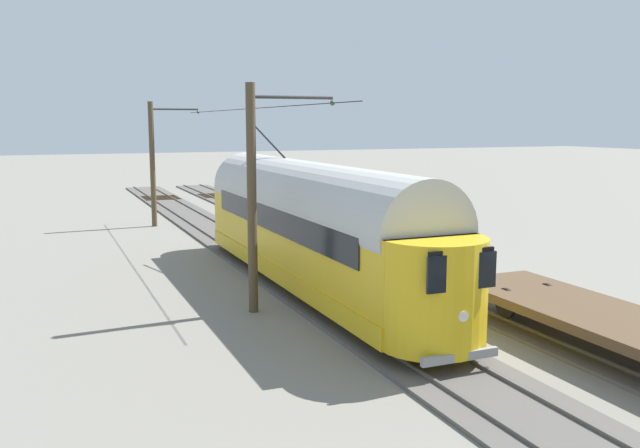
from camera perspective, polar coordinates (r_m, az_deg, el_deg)
ground_plane at (r=22.44m, az=5.47°, el=-5.79°), size 220.00×220.00×0.00m
track_streetcar_siding at (r=23.75m, az=9.68°, el=-4.94°), size 2.80×80.00×0.18m
track_adjacent_siding at (r=21.80m, az=0.09°, el=-6.03°), size 2.80×80.00×0.18m
vintage_streetcar at (r=22.29m, az=-0.94°, el=0.09°), size 2.65×17.77×5.47m
catenary_pole_foreground at (r=37.19m, az=-13.96°, el=5.17°), size 2.77×0.28×6.70m
catenary_pole_mid_near at (r=19.54m, az=-5.61°, el=2.52°), size 2.77×0.28×6.70m
overhead_wire_run at (r=29.40m, az=-6.87°, el=9.70°), size 2.56×22.13×0.18m
switch_stand at (r=29.43m, az=6.12°, el=-0.96°), size 0.50×0.30×1.24m
track_end_bumper at (r=31.95m, az=0.52°, el=-0.71°), size 1.80×0.60×0.80m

